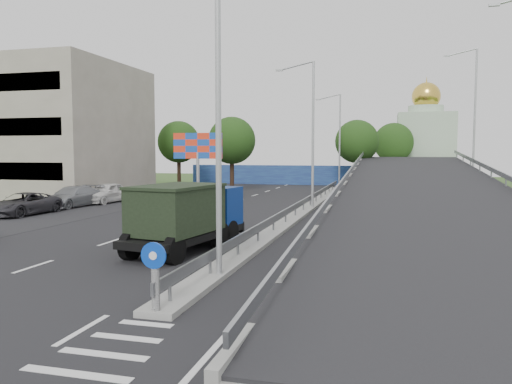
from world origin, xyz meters
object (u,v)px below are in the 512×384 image
(lamp_post_far, at_px, (338,135))
(lamp_post_mid, at_px, (310,126))
(parked_car_d, at_px, (72,197))
(parked_car_e, at_px, (106,193))
(lamp_post_near, at_px, (212,92))
(billboard, at_px, (198,150))
(sign_bollard, at_px, (155,276))
(dump_truck, at_px, (187,214))
(church, at_px, (425,142))
(parked_car_c, at_px, (23,204))

(lamp_post_far, bearing_deg, lamp_post_mid, -90.00)
(parked_car_d, xyz_separation_m, parked_car_e, (0.80, 3.20, 0.05))
(lamp_post_mid, bearing_deg, lamp_post_far, 90.00)
(lamp_post_far, xyz_separation_m, parked_car_e, (-16.16, -19.75, -4.99))
(lamp_post_near, distance_m, billboard, 23.87)
(sign_bollard, relative_size, billboard, 0.30)
(sign_bollard, xyz_separation_m, billboard, (-9.00, 25.83, 3.15))
(dump_truck, bearing_deg, billboard, 119.69)
(lamp_post_far, relative_size, parked_car_d, 1.91)
(church, distance_m, dump_truck, 51.56)
(billboard, distance_m, parked_car_d, 9.88)
(lamp_post_far, height_order, parked_car_e, lamp_post_far)
(lamp_post_far, xyz_separation_m, parked_car_c, (-17.11, -27.89, -5.09))
(parked_car_c, bearing_deg, parked_car_e, 85.69)
(lamp_post_far, distance_m, billboard, 20.24)
(lamp_post_far, relative_size, parked_car_e, 2.11)
(lamp_post_near, relative_size, parked_car_c, 1.96)
(lamp_post_mid, bearing_deg, sign_bollard, -90.26)
(lamp_post_near, xyz_separation_m, lamp_post_far, (0.00, 40.00, 0.00))
(lamp_post_far, distance_m, parked_car_c, 33.11)
(lamp_post_mid, height_order, parked_car_d, lamp_post_mid)
(parked_car_d, bearing_deg, dump_truck, -38.08)
(lamp_post_near, height_order, lamp_post_mid, same)
(church, relative_size, parked_car_d, 2.61)
(parked_car_e, bearing_deg, lamp_post_far, 54.37)
(parked_car_c, bearing_deg, church, 59.54)
(lamp_post_mid, distance_m, parked_car_d, 17.93)
(parked_car_c, bearing_deg, billboard, 53.37)
(lamp_post_near, bearing_deg, parked_car_e, 128.58)
(sign_bollard, distance_m, billboard, 27.53)
(lamp_post_mid, xyz_separation_m, parked_car_d, (-16.95, -2.95, -5.04))
(dump_truck, relative_size, parked_car_e, 1.35)
(billboard, relative_size, parked_car_c, 1.07)
(parked_car_d, bearing_deg, lamp_post_mid, 13.75)
(sign_bollard, height_order, billboard, billboard)
(lamp_post_far, bearing_deg, billboard, -116.84)
(lamp_post_mid, height_order, lamp_post_far, same)
(parked_car_c, bearing_deg, dump_truck, -26.48)
(lamp_post_mid, relative_size, church, 0.73)
(dump_truck, bearing_deg, parked_car_d, 147.64)
(lamp_post_far, distance_m, parked_car_d, 28.97)
(sign_bollard, bearing_deg, lamp_post_far, 89.86)
(lamp_post_near, xyz_separation_m, dump_truck, (-2.58, 4.12, -4.30))
(lamp_post_near, distance_m, church, 54.90)
(billboard, height_order, dump_truck, billboard)
(lamp_post_mid, distance_m, billboard, 9.47)
(sign_bollard, relative_size, lamp_post_mid, 0.17)
(lamp_post_near, bearing_deg, church, 79.62)
(sign_bollard, bearing_deg, parked_car_d, 128.89)
(lamp_post_far, xyz_separation_m, church, (9.89, 14.00, -0.50))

